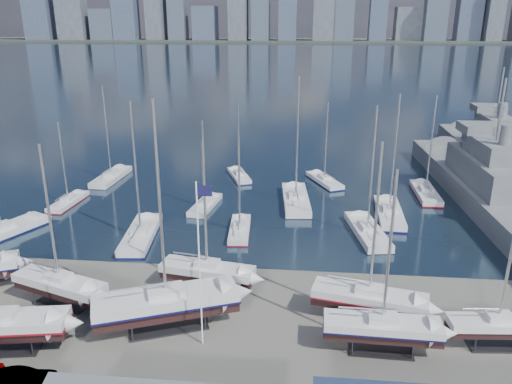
# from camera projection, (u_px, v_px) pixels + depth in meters

# --- Properties ---
(ground) EXTENTS (1400.00, 1400.00, 0.00)m
(ground) POSITION_uv_depth(u_px,v_px,m) (199.00, 323.00, 41.29)
(ground) COLOR #605E59
(ground) RESTS_ON ground
(water) EXTENTS (1400.00, 600.00, 0.40)m
(water) POSITION_uv_depth(u_px,v_px,m) (295.00, 58.00, 332.97)
(water) COLOR #1B283E
(water) RESTS_ON ground
(far_shore) EXTENTS (1400.00, 80.00, 2.20)m
(far_shore) POSITION_uv_depth(u_px,v_px,m) (301.00, 41.00, 577.16)
(far_shore) COLOR #2D332D
(far_shore) RESTS_ON ground
(skyline) EXTENTS (639.14, 43.80, 107.69)m
(skyline) POSITION_uv_depth(u_px,v_px,m) (295.00, 6.00, 559.64)
(skyline) COLOR #475166
(skyline) RESTS_ON far_shore
(sailboat_cradle_1) EXTENTS (10.19, 4.44, 15.95)m
(sailboat_cradle_1) POSITION_uv_depth(u_px,v_px,m) (1.00, 325.00, 37.42)
(sailboat_cradle_1) COLOR #2D2D33
(sailboat_cradle_1) RESTS_ON ground
(sailboat_cradle_2) EXTENTS (9.15, 5.27, 14.53)m
(sailboat_cradle_2) POSITION_uv_depth(u_px,v_px,m) (59.00, 285.00, 43.28)
(sailboat_cradle_2) COLOR #2D2D33
(sailboat_cradle_2) RESTS_ON ground
(sailboat_cradle_3) EXTENTS (12.00, 7.38, 18.58)m
(sailboat_cradle_3) POSITION_uv_depth(u_px,v_px,m) (166.00, 303.00, 40.14)
(sailboat_cradle_3) COLOR #2D2D33
(sailboat_cradle_3) RESTS_ON ground
(sailboat_cradle_4) EXTENTS (8.94, 3.90, 14.26)m
(sailboat_cradle_4) POSITION_uv_depth(u_px,v_px,m) (207.00, 271.00, 45.63)
(sailboat_cradle_4) COLOR #2D2D33
(sailboat_cradle_4) RESTS_ON ground
(sailboat_cradle_5) EXTENTS (8.85, 2.71, 14.33)m
(sailboat_cradle_5) POSITION_uv_depth(u_px,v_px,m) (382.00, 328.00, 37.27)
(sailboat_cradle_5) COLOR #2D2D33
(sailboat_cradle_5) RESTS_ON ground
(sailboat_cradle_6) EXTENTS (9.76, 4.65, 15.28)m
(sailboat_cradle_6) POSITION_uv_depth(u_px,v_px,m) (369.00, 299.00, 41.04)
(sailboat_cradle_6) COLOR #2D2D33
(sailboat_cradle_6) RESTS_ON ground
(sailboat_cradle_7) EXTENTS (7.58, 2.67, 12.43)m
(sailboat_cradle_7) POSITION_uv_depth(u_px,v_px,m) (498.00, 325.00, 37.74)
(sailboat_cradle_7) COLOR #2D2D33
(sailboat_cradle_7) RESTS_ON ground
(sailboat_moored_0) EXTENTS (7.50, 11.42, 16.66)m
(sailboat_moored_0) POSITION_uv_depth(u_px,v_px,m) (2.00, 234.00, 57.73)
(sailboat_moored_0) COLOR black
(sailboat_moored_0) RESTS_ON water
(sailboat_moored_1) EXTENTS (2.75, 8.08, 11.89)m
(sailboat_moored_1) POSITION_uv_depth(u_px,v_px,m) (68.00, 202.00, 67.76)
(sailboat_moored_1) COLOR black
(sailboat_moored_1) RESTS_ON water
(sailboat_moored_2) EXTENTS (3.34, 10.26, 15.30)m
(sailboat_moored_2) POSITION_uv_depth(u_px,v_px,m) (111.00, 178.00, 78.22)
(sailboat_moored_2) COLOR black
(sailboat_moored_2) RESTS_ON water
(sailboat_moored_3) EXTENTS (4.20, 11.27, 16.46)m
(sailboat_moored_3) POSITION_uv_depth(u_px,v_px,m) (141.00, 236.00, 57.14)
(sailboat_moored_3) COLOR black
(sailboat_moored_3) RESTS_ON water
(sailboat_moored_4) EXTENTS (3.38, 8.38, 12.30)m
(sailboat_moored_4) POSITION_uv_depth(u_px,v_px,m) (205.00, 206.00, 66.51)
(sailboat_moored_4) COLOR black
(sailboat_moored_4) RESTS_ON water
(sailboat_moored_5) EXTENTS (4.90, 8.32, 12.02)m
(sailboat_moored_5) POSITION_uv_depth(u_px,v_px,m) (239.00, 176.00, 79.11)
(sailboat_moored_5) COLOR black
(sailboat_moored_5) RESTS_ON water
(sailboat_moored_6) EXTENTS (2.85, 8.33, 12.24)m
(sailboat_moored_6) POSITION_uv_depth(u_px,v_px,m) (240.00, 230.00, 58.76)
(sailboat_moored_6) COLOR black
(sailboat_moored_6) RESTS_ON water
(sailboat_moored_7) EXTENTS (4.35, 12.08, 17.87)m
(sailboat_moored_7) POSITION_uv_depth(u_px,v_px,m) (296.00, 201.00, 68.11)
(sailboat_moored_7) COLOR black
(sailboat_moored_7) RESTS_ON water
(sailboat_moored_8) EXTENTS (5.82, 8.93, 13.01)m
(sailboat_moored_8) POSITION_uv_depth(u_px,v_px,m) (324.00, 181.00, 76.65)
(sailboat_moored_8) COLOR black
(sailboat_moored_8) RESTS_ON water
(sailboat_moored_9) EXTENTS (4.70, 10.84, 15.84)m
(sailboat_moored_9) POSITION_uv_depth(u_px,v_px,m) (367.00, 233.00, 58.04)
(sailboat_moored_9) COLOR black
(sailboat_moored_9) RESTS_ON water
(sailboat_moored_10) EXTENTS (3.48, 11.00, 16.28)m
(sailboat_moored_10) POSITION_uv_depth(u_px,v_px,m) (389.00, 215.00, 63.53)
(sailboat_moored_10) COLOR black
(sailboat_moored_10) RESTS_ON water
(sailboat_moored_11) EXTENTS (2.87, 10.01, 14.94)m
(sailboat_moored_11) POSITION_uv_depth(u_px,v_px,m) (425.00, 194.00, 71.02)
(sailboat_moored_11) COLOR black
(sailboat_moored_11) RESTS_ON water
(naval_ship_east) EXTENTS (10.17, 51.88, 18.64)m
(naval_ship_east) POSITION_uv_depth(u_px,v_px,m) (488.00, 191.00, 67.94)
(naval_ship_east) COLOR slate
(naval_ship_east) RESTS_ON water
(naval_ship_west) EXTENTS (7.95, 45.66, 18.10)m
(naval_ship_west) POSITION_uv_depth(u_px,v_px,m) (490.00, 155.00, 86.46)
(naval_ship_west) COLOR slate
(naval_ship_west) RESTS_ON water
(car_b) EXTENTS (5.04, 2.77, 1.58)m
(car_b) POSITION_uv_depth(u_px,v_px,m) (19.00, 383.00, 33.35)
(car_b) COLOR gray
(car_b) RESTS_ON ground
(flagpole) EXTENTS (1.16, 0.12, 13.20)m
(flagpole) POSITION_uv_depth(u_px,v_px,m) (200.00, 254.00, 36.17)
(flagpole) COLOR white
(flagpole) RESTS_ON ground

